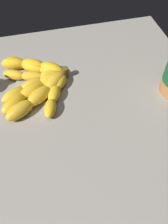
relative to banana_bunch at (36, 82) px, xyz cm
name	(u,v)px	position (x,y,z in cm)	size (l,w,h in cm)	color
ground_plane	(72,117)	(7.58, -11.85, -3.36)	(78.43, 76.75, 3.29)	gray
banana_bunch	(36,82)	(0.00, 0.00, 0.00)	(20.43, 26.88, 3.74)	yellow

